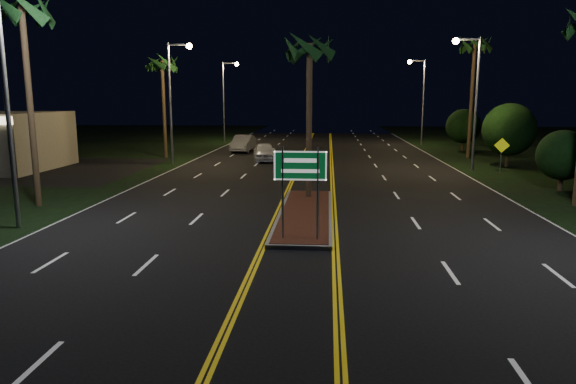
# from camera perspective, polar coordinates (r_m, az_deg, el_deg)

# --- Properties ---
(ground) EXTENTS (120.00, 120.00, 0.00)m
(ground) POSITION_cam_1_polar(r_m,az_deg,el_deg) (15.30, 0.75, -8.50)
(ground) COLOR black
(ground) RESTS_ON ground
(median_island) EXTENTS (2.25, 10.25, 0.17)m
(median_island) POSITION_cam_1_polar(r_m,az_deg,el_deg) (22.02, 1.94, -2.41)
(median_island) COLOR gray
(median_island) RESTS_ON ground
(highway_sign) EXTENTS (1.80, 0.08, 3.20)m
(highway_sign) POSITION_cam_1_polar(r_m,az_deg,el_deg) (17.46, 1.37, 1.98)
(highway_sign) COLOR gray
(highway_sign) RESTS_ON ground
(streetlight_left_near) EXTENTS (1.91, 0.44, 9.00)m
(streetlight_left_near) POSITION_cam_1_polar(r_m,az_deg,el_deg) (21.78, -28.11, 11.03)
(streetlight_left_near) COLOR gray
(streetlight_left_near) RESTS_ON ground
(streetlight_left_mid) EXTENTS (1.91, 0.44, 9.00)m
(streetlight_left_mid) POSITION_cam_1_polar(r_m,az_deg,el_deg) (40.15, -12.48, 11.13)
(streetlight_left_mid) COLOR gray
(streetlight_left_mid) RESTS_ON ground
(streetlight_left_far) EXTENTS (1.91, 0.44, 9.00)m
(streetlight_left_far) POSITION_cam_1_polar(r_m,az_deg,el_deg) (59.59, -6.83, 10.96)
(streetlight_left_far) COLOR gray
(streetlight_left_far) RESTS_ON ground
(streetlight_right_mid) EXTENTS (1.91, 0.44, 9.00)m
(streetlight_right_mid) POSITION_cam_1_polar(r_m,az_deg,el_deg) (37.72, 19.71, 10.84)
(streetlight_right_mid) COLOR gray
(streetlight_right_mid) RESTS_ON ground
(streetlight_right_far) EXTENTS (1.91, 0.44, 9.00)m
(streetlight_right_far) POSITION_cam_1_polar(r_m,az_deg,el_deg) (57.28, 14.46, 10.74)
(streetlight_right_far) COLOR gray
(streetlight_right_far) RESTS_ON ground
(palm_median) EXTENTS (2.40, 2.40, 8.30)m
(palm_median) POSITION_cam_1_polar(r_m,az_deg,el_deg) (25.08, 2.41, 15.67)
(palm_median) COLOR #382819
(palm_median) RESTS_ON ground
(palm_left_near) EXTENTS (2.40, 2.40, 9.80)m
(palm_left_near) POSITION_cam_1_polar(r_m,az_deg,el_deg) (26.43, -27.48, 17.36)
(palm_left_near) COLOR #382819
(palm_left_near) RESTS_ON ground
(palm_left_far) EXTENTS (2.40, 2.40, 8.80)m
(palm_left_far) POSITION_cam_1_polar(r_m,az_deg,el_deg) (44.71, -13.82, 13.65)
(palm_left_far) COLOR #382819
(palm_left_far) RESTS_ON ground
(palm_right_far) EXTENTS (2.40, 2.40, 10.30)m
(palm_right_far) POSITION_cam_1_polar(r_m,az_deg,el_deg) (46.20, 20.04, 14.96)
(palm_right_far) COLOR #382819
(palm_right_far) RESTS_ON ground
(shrub_near) EXTENTS (2.70, 2.70, 3.30)m
(shrub_near) POSITION_cam_1_polar(r_m,az_deg,el_deg) (31.25, 28.22, 3.62)
(shrub_near) COLOR #382819
(shrub_near) RESTS_ON ground
(shrub_mid) EXTENTS (3.78, 3.78, 4.62)m
(shrub_mid) POSITION_cam_1_polar(r_m,az_deg,el_deg) (40.67, 23.36, 6.39)
(shrub_mid) COLOR #382819
(shrub_mid) RESTS_ON ground
(shrub_far) EXTENTS (3.24, 3.24, 3.96)m
(shrub_far) POSITION_cam_1_polar(r_m,az_deg,el_deg) (52.13, 18.90, 6.93)
(shrub_far) COLOR #382819
(shrub_far) RESTS_ON ground
(car_near) EXTENTS (3.04, 5.44, 1.71)m
(car_near) POSITION_cam_1_polar(r_m,az_deg,el_deg) (41.27, -2.63, 4.65)
(car_near) COLOR white
(car_near) RESTS_ON ground
(car_far) EXTENTS (2.61, 5.48, 1.78)m
(car_far) POSITION_cam_1_polar(r_m,az_deg,el_deg) (48.85, -5.00, 5.55)
(car_far) COLOR #A2A3AB
(car_far) RESTS_ON ground
(warning_sign) EXTENTS (0.96, 0.30, 2.35)m
(warning_sign) POSITION_cam_1_polar(r_m,az_deg,el_deg) (37.31, 22.63, 4.29)
(warning_sign) COLOR gray
(warning_sign) RESTS_ON ground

